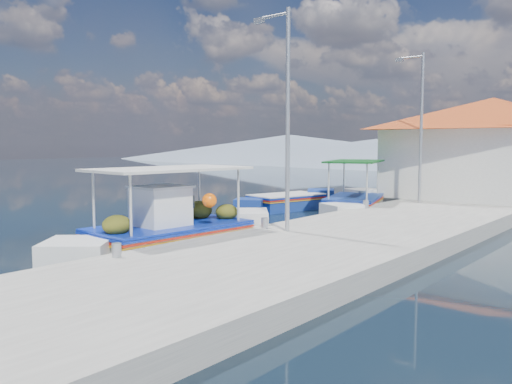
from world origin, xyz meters
The scene contains 10 objects.
ground centered at (0.00, 0.00, 0.00)m, with size 160.00×160.00×0.00m, color black.
quay centered at (5.90, 6.00, 0.25)m, with size 5.00×44.00×0.50m, color #AEABA3.
bollards centered at (3.80, 5.25, 0.65)m, with size 0.20×17.20×0.30m.
main_caique centered at (2.30, -0.15, 0.48)m, with size 2.52×7.60×2.51m.
caique_green_canopy centered at (2.29, 9.95, 0.36)m, with size 3.27×6.16×2.43m.
caique_blue_hull centered at (-0.57, 8.99, 0.28)m, with size 2.55×5.61×1.03m.
caique_far centered at (1.73, 17.90, 0.43)m, with size 2.61×6.47×2.30m.
harbor_building centered at (6.20, 15.00, 2.78)m, with size 10.49×10.49×4.40m.
lamp_post_near centered at (4.51, 2.00, 3.85)m, with size 1.21×0.14×6.00m.
lamp_post_far centered at (4.51, 11.00, 3.85)m, with size 1.21×0.14×6.00m.
Camera 1 is at (13.13, -9.55, 2.92)m, focal length 36.98 mm.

